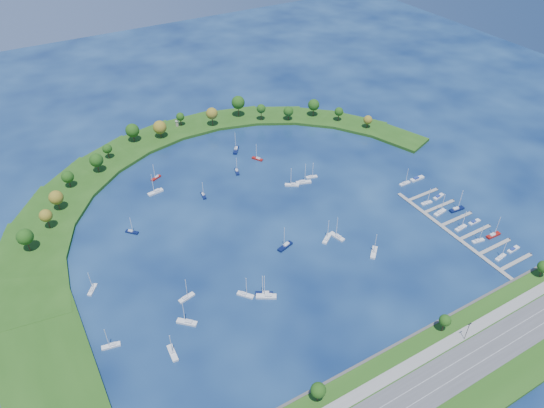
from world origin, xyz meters
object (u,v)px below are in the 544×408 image
moored_boat_0 (111,345)px  docked_boat_9 (439,197)px  moored_boat_9 (257,158)px  docked_boat_7 (457,209)px  moored_boat_4 (312,176)px  moored_boat_16 (156,192)px  docked_boat_10 (405,183)px  moored_boat_8 (187,322)px  moored_boat_12 (266,296)px  moored_boat_15 (327,238)px  moored_boat_18 (132,231)px  docked_boat_2 (478,240)px  moored_boat_19 (186,297)px  docked_boat_6 (440,212)px  docked_boat_11 (417,179)px  moored_boat_21 (237,171)px  moored_boat_13 (92,289)px  docked_boat_5 (474,222)px  docked_boat_4 (461,228)px  moored_boat_17 (245,294)px  moored_boat_20 (374,252)px  moored_boat_1 (236,150)px  harbor_tower (177,123)px  moored_boat_14 (285,246)px  moored_boat_10 (264,293)px  docked_boat_8 (427,202)px  docked_boat_1 (513,249)px  moored_boat_7 (172,352)px  moored_boat_6 (203,195)px  moored_boat_5 (292,184)px  dock_system (460,228)px

moored_boat_0 → docked_boat_9: moored_boat_0 is taller
moored_boat_9 → docked_boat_7: (72.60, -104.28, 0.08)m
moored_boat_4 → moored_boat_16: bearing=176.2°
moored_boat_16 → docked_boat_10: bearing=145.5°
moored_boat_8 → moored_boat_12: bearing=-143.1°
moored_boat_15 → moored_boat_18: size_ratio=1.18×
docked_boat_2 → docked_boat_7: 27.02m
moored_boat_19 → docked_boat_6: size_ratio=0.92×
docked_boat_11 → moored_boat_21: bearing=146.3°
moored_boat_8 → docked_boat_10: 159.70m
moored_boat_13 → docked_boat_5: (195.75, -55.44, -0.30)m
moored_boat_12 → docked_boat_4: moored_boat_12 is taller
moored_boat_13 → moored_boat_17: (61.15, -39.28, 0.03)m
moored_boat_13 → moored_boat_20: size_ratio=0.81×
moored_boat_1 → docked_boat_5: (79.84, -134.08, -0.41)m
moored_boat_9 → harbor_tower: bearing=-6.3°
moored_boat_15 → moored_boat_18: bearing=111.5°
moored_boat_13 → moored_boat_14: (94.77, -19.98, 0.09)m
docked_boat_11 → docked_boat_6: bearing=-110.7°
moored_boat_14 → moored_boat_0: bearing=-7.5°
moored_boat_10 → docked_boat_8: 116.91m
harbor_tower → moored_boat_17: bearing=-100.9°
moored_boat_15 → moored_boat_18: 105.03m
moored_boat_14 → docked_boat_2: size_ratio=1.30×
moored_boat_19 → docked_boat_1: 168.06m
harbor_tower → moored_boat_12: size_ratio=0.30×
harbor_tower → moored_boat_4: 112.04m
moored_boat_14 → docked_boat_4: moored_boat_14 is taller
moored_boat_12 → moored_boat_19: moored_boat_12 is taller
moored_boat_13 → moored_boat_1: bearing=-18.9°
moored_boat_10 → moored_boat_17: size_ratio=1.02×
moored_boat_7 → moored_boat_16: moored_boat_16 is taller
moored_boat_13 → docked_boat_10: docked_boat_10 is taller
docked_boat_4 → docked_boat_10: docked_boat_4 is taller
docked_boat_11 → moored_boat_16: bearing=155.5°
moored_boat_1 → moored_boat_6: 53.82m
moored_boat_10 → moored_boat_17: 8.90m
moored_boat_21 → docked_boat_8: moored_boat_21 is taller
moored_boat_13 → moored_boat_19: 45.57m
moored_boat_14 → docked_boat_9: 101.32m
moored_boat_4 → moored_boat_7: (-122.35, -79.04, 0.07)m
moored_boat_13 → moored_boat_20: 139.93m
moored_boat_5 → docked_boat_2: size_ratio=1.18×
harbor_tower → dock_system: bearing=-63.2°
harbor_tower → moored_boat_9: (30.00, -65.37, -3.29)m
moored_boat_1 → moored_boat_16: bearing=-38.3°
moored_boat_15 → moored_boat_10: bearing=164.3°
dock_system → docked_boat_5: size_ratio=10.71×
moored_boat_13 → docked_boat_11: 197.79m
moored_boat_20 → moored_boat_8: bearing=-45.9°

